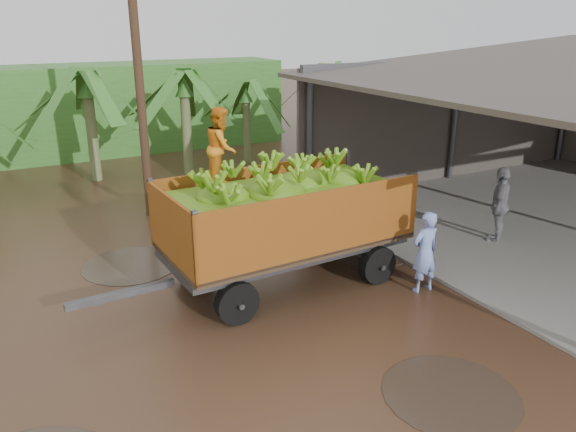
% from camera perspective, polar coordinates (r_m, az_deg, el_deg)
% --- Properties ---
extents(ground, '(100.00, 100.00, 0.00)m').
position_cam_1_polar(ground, '(10.28, -7.49, -11.86)').
color(ground, black).
rests_on(ground, ground).
extents(hedge_north, '(22.00, 3.00, 3.60)m').
position_cam_1_polar(hedge_north, '(24.56, -26.15, 9.18)').
color(hedge_north, '#2D661E').
rests_on(hedge_north, ground).
extents(banana_trailer, '(6.95, 2.62, 3.80)m').
position_cam_1_polar(banana_trailer, '(11.51, -0.39, 0.04)').
color(banana_trailer, '#C36C1B').
rests_on(banana_trailer, ground).
extents(man_blue, '(0.63, 0.42, 1.72)m').
position_cam_1_polar(man_blue, '(11.70, 13.75, -3.56)').
color(man_blue, '#7892DA').
rests_on(man_blue, ground).
extents(man_grey, '(1.21, 1.04, 1.95)m').
position_cam_1_polar(man_grey, '(14.77, 20.71, 1.02)').
color(man_grey, gray).
rests_on(man_grey, ground).
extents(utility_pole, '(1.20, 0.24, 8.11)m').
position_cam_1_polar(utility_pole, '(15.79, -14.99, 14.38)').
color(utility_pole, '#47301E').
rests_on(utility_pole, ground).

